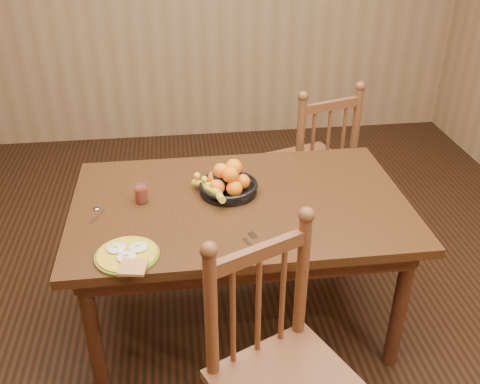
{
  "coord_description": "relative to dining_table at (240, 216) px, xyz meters",
  "views": [
    {
      "loc": [
        -0.28,
        -2.17,
        2.08
      ],
      "look_at": [
        0.0,
        0.0,
        0.8
      ],
      "focal_mm": 40.0,
      "sensor_mm": 36.0,
      "label": 1
    }
  ],
  "objects": [
    {
      "name": "juice_glass",
      "position": [
        -0.47,
        0.05,
        0.13
      ],
      "size": [
        0.06,
        0.06,
        0.09
      ],
      "color": "silver",
      "rests_on": "dining_table"
    },
    {
      "name": "dining_table",
      "position": [
        0.0,
        0.0,
        0.0
      ],
      "size": [
        1.6,
        1.0,
        0.75
      ],
      "color": "black",
      "rests_on": "ground"
    },
    {
      "name": "breakfast_plate",
      "position": [
        -0.51,
        -0.38,
        0.1
      ],
      "size": [
        0.26,
        0.3,
        0.04
      ],
      "color": "#59601E",
      "rests_on": "dining_table"
    },
    {
      "name": "chair_far",
      "position": [
        0.56,
        0.8,
        -0.16
      ],
      "size": [
        0.59,
        0.58,
        1.05
      ],
      "rotation": [
        0.0,
        0.0,
        3.45
      ],
      "color": "#4A2716",
      "rests_on": "ground"
    },
    {
      "name": "room",
      "position": [
        0.0,
        0.0,
        0.68
      ],
      "size": [
        4.52,
        5.02,
        2.72
      ],
      "color": "black",
      "rests_on": "ground"
    },
    {
      "name": "spoon",
      "position": [
        -0.67,
        -0.01,
        0.09
      ],
      "size": [
        0.06,
        0.15,
        0.01
      ],
      "rotation": [
        0.0,
        0.0,
        -0.43
      ],
      "color": "silver",
      "rests_on": "dining_table"
    },
    {
      "name": "coffee_mug",
      "position": [
        -0.07,
        0.11,
        0.14
      ],
      "size": [
        0.13,
        0.09,
        0.1
      ],
      "color": "#0A183C",
      "rests_on": "dining_table"
    },
    {
      "name": "fruit_bowl",
      "position": [
        -0.05,
        0.09,
        0.14
      ],
      "size": [
        0.32,
        0.32,
        0.17
      ],
      "color": "black",
      "rests_on": "dining_table"
    },
    {
      "name": "chair_near",
      "position": [
        0.04,
        -0.86,
        -0.15
      ],
      "size": [
        0.63,
        0.62,
        1.06
      ],
      "rotation": [
        0.0,
        0.0,
        0.43
      ],
      "color": "#4A2716",
      "rests_on": "ground"
    },
    {
      "name": "fork",
      "position": [
        0.01,
        -0.35,
        0.09
      ],
      "size": [
        0.07,
        0.18,
        0.0
      ],
      "rotation": [
        0.0,
        0.0,
        0.42
      ],
      "color": "silver",
      "rests_on": "dining_table"
    }
  ]
}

